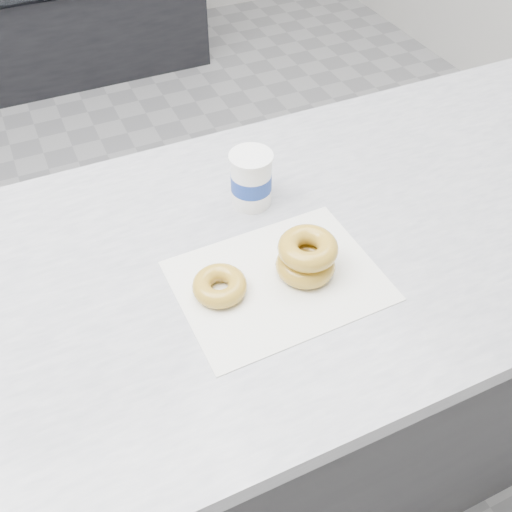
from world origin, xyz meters
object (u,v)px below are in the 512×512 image
(counter, at_px, (75,458))
(donut_single, at_px, (220,286))
(donut_stack, at_px, (307,257))
(coffee_cup, at_px, (251,179))

(counter, height_order, donut_single, donut_single)
(counter, height_order, donut_stack, donut_stack)
(counter, bearing_deg, donut_single, -10.80)
(donut_single, distance_m, donut_stack, 0.15)
(coffee_cup, bearing_deg, donut_stack, -94.28)
(counter, bearing_deg, coffee_cup, 15.18)
(counter, relative_size, donut_stack, 21.33)
(donut_single, relative_size, coffee_cup, 0.82)
(donut_stack, height_order, coffee_cup, coffee_cup)
(donut_single, distance_m, coffee_cup, 0.24)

